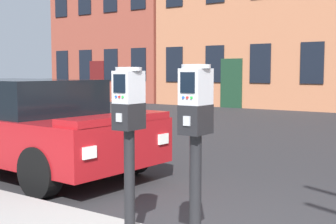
{
  "coord_description": "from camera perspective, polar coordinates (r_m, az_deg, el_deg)",
  "views": [
    {
      "loc": [
        1.87,
        -3.07,
        1.54
      ],
      "look_at": [
        -0.22,
        -0.08,
        1.22
      ],
      "focal_mm": 49.32,
      "sensor_mm": 36.0,
      "label": 1
    }
  ],
  "objects": [
    {
      "name": "parked_car_white_suv",
      "position": [
        7.51,
        -17.58,
        -1.32
      ],
      "size": [
        4.5,
        2.03,
        1.42
      ],
      "rotation": [
        0.0,
        0.0,
        -0.05
      ],
      "color": "maroon",
      "rests_on": "ground_plane"
    },
    {
      "name": "parking_meter_twin_adjacent",
      "position": [
        3.42,
        3.44,
        -1.7
      ],
      "size": [
        0.22,
        0.25,
        1.46
      ],
      "rotation": [
        0.0,
        0.0,
        -1.56
      ],
      "color": "black",
      "rests_on": "sidewalk_slab"
    },
    {
      "name": "parking_meter_near_kerb",
      "position": [
        3.79,
        -4.85,
        -1.22
      ],
      "size": [
        0.22,
        0.25,
        1.44
      ],
      "rotation": [
        0.0,
        0.0,
        -1.56
      ],
      "color": "black",
      "rests_on": "sidewalk_slab"
    }
  ]
}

